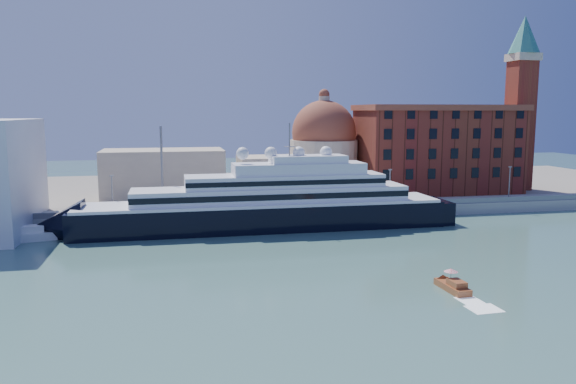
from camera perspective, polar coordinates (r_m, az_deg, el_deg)
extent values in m
plane|color=#3C695F|center=(91.67, -0.01, -6.67)|extent=(400.00, 400.00, 0.00)
cube|color=gray|center=(124.10, -3.25, -2.16)|extent=(180.00, 10.00, 2.50)
cube|color=slate|center=(164.29, -5.40, 0.27)|extent=(260.00, 72.00, 2.00)
cube|color=slate|center=(119.39, -2.93, -1.67)|extent=(180.00, 0.10, 1.20)
cube|color=black|center=(113.18, -2.66, -2.74)|extent=(73.79, 11.35, 6.15)
cone|color=black|center=(113.75, -22.36, -3.30)|extent=(9.46, 11.35, 11.35)
cube|color=black|center=(124.46, 14.36, -2.08)|extent=(5.68, 10.41, 5.68)
cube|color=white|center=(112.61, -2.67, -1.08)|extent=(71.90, 11.54, 0.57)
cube|color=white|center=(112.66, -1.73, -0.20)|extent=(54.87, 9.46, 2.84)
cube|color=black|center=(108.06, -1.29, -0.55)|extent=(54.87, 0.15, 1.14)
cube|color=white|center=(112.83, -0.32, 1.18)|extent=(39.73, 8.51, 2.46)
cube|color=white|center=(113.17, 1.09, 2.40)|extent=(26.49, 7.57, 2.27)
cube|color=white|center=(113.44, 2.03, 3.37)|extent=(15.14, 6.62, 1.51)
cylinder|color=slate|center=(112.32, 0.16, 5.36)|extent=(0.28, 0.28, 6.62)
sphere|color=white|center=(110.90, -4.64, 3.93)|extent=(2.46, 2.46, 2.46)
sphere|color=white|center=(111.76, -1.75, 3.98)|extent=(2.46, 2.46, 2.46)
sphere|color=white|center=(112.89, 1.10, 4.03)|extent=(2.46, 2.46, 2.46)
sphere|color=white|center=(114.30, 3.88, 4.06)|extent=(2.46, 2.46, 2.46)
cube|color=white|center=(114.01, -25.67, -4.21)|extent=(13.46, 7.21, 1.71)
cube|color=white|center=(113.74, -24.64, -3.46)|extent=(4.78, 3.61, 1.28)
cube|color=brown|center=(78.41, 16.36, -9.31)|extent=(2.32, 6.35, 1.05)
cube|color=brown|center=(77.30, 16.78, -8.90)|extent=(1.77, 2.68, 0.84)
cylinder|color=slate|center=(78.47, 16.20, -8.30)|extent=(0.06, 0.06, 1.67)
cone|color=red|center=(78.21, 16.23, -7.64)|extent=(1.88, 1.88, 0.42)
cube|color=maroon|center=(155.84, 14.97, 4.04)|extent=(42.00, 18.00, 22.00)
cube|color=brown|center=(155.49, 15.12, 8.27)|extent=(43.00, 19.00, 1.50)
cube|color=maroon|center=(167.75, 22.43, 6.20)|extent=(6.00, 6.00, 35.00)
cube|color=beige|center=(168.33, 22.78, 12.49)|extent=(7.00, 7.00, 2.00)
cone|color=#397D72|center=(168.95, 22.90, 14.52)|extent=(8.40, 8.40, 10.00)
cylinder|color=beige|center=(150.91, 3.63, 2.65)|extent=(18.00, 18.00, 14.00)
sphere|color=brown|center=(150.31, 3.67, 6.06)|extent=(17.00, 17.00, 17.00)
cylinder|color=beige|center=(150.23, 3.69, 9.11)|extent=(3.00, 3.00, 3.00)
cube|color=beige|center=(146.04, -1.46, 1.69)|extent=(18.00, 14.00, 10.00)
cube|color=beige|center=(145.55, -12.52, 1.87)|extent=(30.00, 16.00, 12.00)
cylinder|color=slate|center=(119.52, -17.41, -0.38)|extent=(0.24, 0.24, 8.00)
cube|color=slate|center=(119.00, -17.50, 1.58)|extent=(0.80, 0.30, 0.25)
cylinder|color=slate|center=(120.33, -3.05, 0.04)|extent=(0.24, 0.24, 8.00)
cube|color=slate|center=(119.82, -3.07, 1.99)|extent=(0.80, 0.30, 0.25)
cylinder|color=slate|center=(128.35, 10.30, 0.43)|extent=(0.24, 0.24, 8.00)
cube|color=slate|center=(127.87, 10.35, 2.25)|extent=(0.80, 0.30, 0.25)
cylinder|color=slate|center=(142.36, 21.56, 0.74)|extent=(0.24, 0.24, 8.00)
cube|color=slate|center=(141.93, 21.64, 2.39)|extent=(0.80, 0.30, 0.25)
cylinder|color=slate|center=(120.33, -12.68, 2.26)|extent=(0.50, 0.50, 18.00)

